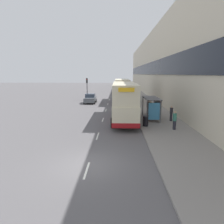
# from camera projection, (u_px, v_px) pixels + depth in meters

# --- Properties ---
(ground_plane) EXTENTS (220.00, 220.00, 0.00)m
(ground_plane) POSITION_uv_depth(u_px,v_px,m) (89.00, 165.00, 11.86)
(ground_plane) COLOR #5B595B
(pavement) EXTENTS (5.00, 93.00, 0.14)m
(pavement) POSITION_uv_depth(u_px,v_px,m) (137.00, 95.00, 49.47)
(pavement) COLOR gray
(pavement) RESTS_ON ground_plane
(terrace_facade) EXTENTS (3.10, 93.00, 14.44)m
(terrace_facade) POSITION_uv_depth(u_px,v_px,m) (154.00, 66.00, 48.02)
(terrace_facade) COLOR beige
(terrace_facade) RESTS_ON ground_plane
(lane_mark_0) EXTENTS (0.12, 2.00, 0.01)m
(lane_mark_0) POSITION_uv_depth(u_px,v_px,m) (87.00, 170.00, 11.15)
(lane_mark_0) COLOR silver
(lane_mark_0) RESTS_ON ground_plane
(lane_mark_1) EXTENTS (0.12, 2.00, 0.01)m
(lane_mark_1) POSITION_uv_depth(u_px,v_px,m) (98.00, 136.00, 17.29)
(lane_mark_1) COLOR silver
(lane_mark_1) RESTS_ON ground_plane
(lane_mark_2) EXTENTS (0.12, 2.00, 0.01)m
(lane_mark_2) POSITION_uv_depth(u_px,v_px,m) (103.00, 120.00, 23.43)
(lane_mark_2) COLOR silver
(lane_mark_2) RESTS_ON ground_plane
(lane_mark_3) EXTENTS (0.12, 2.00, 0.01)m
(lane_mark_3) POSITION_uv_depth(u_px,v_px,m) (106.00, 110.00, 29.57)
(lane_mark_3) COLOR silver
(lane_mark_3) RESTS_ON ground_plane
(lane_mark_4) EXTENTS (0.12, 2.00, 0.01)m
(lane_mark_4) POSITION_uv_depth(u_px,v_px,m) (108.00, 104.00, 35.71)
(lane_mark_4) COLOR silver
(lane_mark_4) RESTS_ON ground_plane
(lane_mark_5) EXTENTS (0.12, 2.00, 0.01)m
(lane_mark_5) POSITION_uv_depth(u_px,v_px,m) (109.00, 100.00, 41.85)
(lane_mark_5) COLOR silver
(lane_mark_5) RESTS_ON ground_plane
(bus_shelter) EXTENTS (1.60, 4.20, 2.48)m
(bus_shelter) POSITION_uv_depth(u_px,v_px,m) (153.00, 105.00, 22.65)
(bus_shelter) COLOR #4C4C51
(bus_shelter) RESTS_ON ground_plane
(double_decker_bus_near) EXTENTS (2.85, 10.55, 4.30)m
(double_decker_bus_near) POSITION_uv_depth(u_px,v_px,m) (124.00, 101.00, 22.74)
(double_decker_bus_near) COLOR beige
(double_decker_bus_near) RESTS_ON ground_plane
(double_decker_bus_ahead) EXTENTS (2.85, 11.21, 4.30)m
(double_decker_bus_ahead) POSITION_uv_depth(u_px,v_px,m) (122.00, 90.00, 37.23)
(double_decker_bus_ahead) COLOR beige
(double_decker_bus_ahead) RESTS_ON ground_plane
(car_0) EXTENTS (2.09, 3.89, 1.73)m
(car_0) POSITION_uv_depth(u_px,v_px,m) (90.00, 99.00, 36.55)
(car_0) COLOR #4C5156
(car_0) RESTS_ON ground_plane
(pedestrian_at_shelter) EXTENTS (0.35, 0.35, 1.77)m
(pedestrian_at_shelter) POSITION_uv_depth(u_px,v_px,m) (175.00, 120.00, 18.68)
(pedestrian_at_shelter) COLOR #23232D
(pedestrian_at_shelter) RESTS_ON ground_plane
(pedestrian_1) EXTENTS (0.32, 0.32, 1.61)m
(pedestrian_1) POSITION_uv_depth(u_px,v_px,m) (150.00, 106.00, 27.07)
(pedestrian_1) COLOR #23232D
(pedestrian_1) RESTS_ON ground_plane
(pedestrian_2) EXTENTS (0.36, 0.36, 1.83)m
(pedestrian_2) POSITION_uv_depth(u_px,v_px,m) (148.00, 107.00, 26.07)
(pedestrian_2) COLOR #23232D
(pedestrian_2) RESTS_ON ground_plane
(pedestrian_3) EXTENTS (0.33, 0.33, 1.69)m
(pedestrian_3) POSITION_uv_depth(u_px,v_px,m) (171.00, 113.00, 22.16)
(pedestrian_3) COLOR #23232D
(pedestrian_3) RESTS_ON ground_plane
(litter_bin) EXTENTS (0.55, 0.55, 1.05)m
(litter_bin) POSITION_uv_depth(u_px,v_px,m) (146.00, 121.00, 20.04)
(litter_bin) COLOR black
(litter_bin) RESTS_ON ground_plane
(traffic_light_far_kerb) EXTENTS (0.30, 0.32, 4.51)m
(traffic_light_far_kerb) POSITION_uv_depth(u_px,v_px,m) (87.00, 85.00, 39.90)
(traffic_light_far_kerb) COLOR black
(traffic_light_far_kerb) RESTS_ON ground_plane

